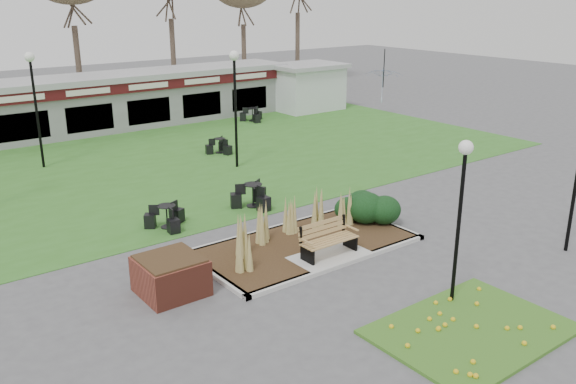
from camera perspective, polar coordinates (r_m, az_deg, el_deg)
ground at (r=16.97m, az=4.20°, el=-6.45°), size 100.00×100.00×0.00m
lawn at (r=26.60m, az=-13.06°, el=2.41°), size 34.00×16.00×0.02m
flower_bed at (r=14.22m, az=16.77°, el=-12.15°), size 4.20×3.00×0.16m
planting_bed at (r=18.53m, az=4.46°, el=-3.02°), size 6.75×3.40×1.27m
park_bench at (r=16.90m, az=3.69°, el=-4.36°), size 1.70×0.66×0.93m
brick_planter at (r=15.31m, az=-10.92°, el=-7.65°), size 1.50×1.50×0.95m
food_pavilion at (r=33.57m, az=-18.97°, el=7.73°), size 24.60×3.40×2.90m
service_hut at (r=38.29m, az=1.73°, el=9.87°), size 4.40×3.40×2.83m
lamp_post_near_left at (r=14.20m, az=15.99°, el=0.44°), size 0.33×0.33×3.99m
lamp_post_mid_right at (r=27.00m, az=-22.75°, el=9.26°), size 0.40×0.40×4.78m
lamp_post_far_right at (r=25.11m, az=-5.00°, el=10.08°), size 0.40×0.40×4.83m
bistro_set_a at (r=20.96m, az=-3.29°, el=-0.65°), size 1.52×1.36×0.81m
bistro_set_b at (r=28.07m, az=-6.40°, el=4.11°), size 1.23×1.23×0.68m
bistro_set_c at (r=19.46m, az=-11.25°, el=-2.59°), size 1.36×1.24×0.73m
bistro_set_d at (r=34.95m, az=-3.34°, el=7.06°), size 1.39×1.31×0.75m
patio_umbrella at (r=36.58m, az=8.89°, el=9.77°), size 2.52×2.56×2.79m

